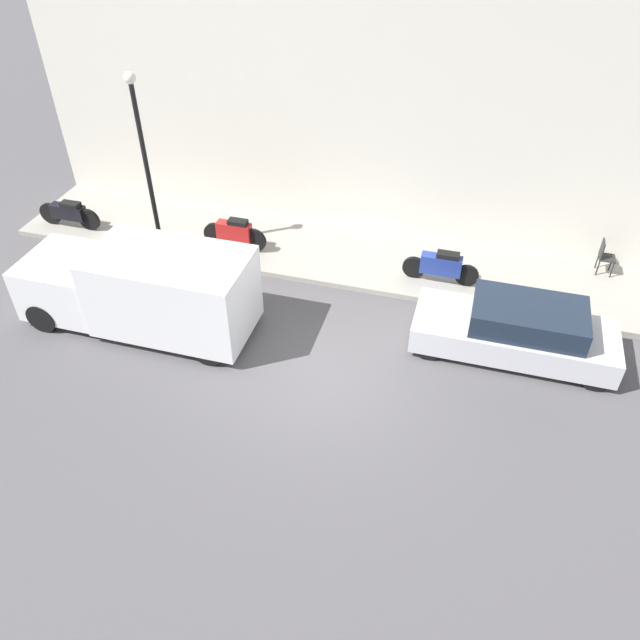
# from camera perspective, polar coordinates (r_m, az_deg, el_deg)

# --- Properties ---
(ground_plane) EXTENTS (60.00, 60.00, 0.00)m
(ground_plane) POSITION_cam_1_polar(r_m,az_deg,el_deg) (13.46, 0.37, -5.14)
(ground_plane) COLOR #514F51
(sidewalk) EXTENTS (2.95, 19.92, 0.14)m
(sidewalk) POSITION_cam_1_polar(r_m,az_deg,el_deg) (16.95, 4.61, 5.64)
(sidewalk) COLOR gray
(sidewalk) RESTS_ON ground_plane
(building_facade) EXTENTS (0.30, 19.92, 7.73)m
(building_facade) POSITION_cam_1_polar(r_m,az_deg,el_deg) (16.69, 6.57, 19.58)
(building_facade) COLOR silver
(building_facade) RESTS_ON ground_plane
(parked_car) EXTENTS (1.65, 4.36, 1.32)m
(parked_car) POSITION_cam_1_polar(r_m,az_deg,el_deg) (14.29, 17.60, -0.92)
(parked_car) COLOR silver
(parked_car) RESTS_ON ground_plane
(delivery_van) EXTENTS (1.93, 5.38, 2.05)m
(delivery_van) POSITION_cam_1_polar(r_m,az_deg,el_deg) (14.71, -16.11, 2.79)
(delivery_van) COLOR white
(delivery_van) RESTS_ON ground_plane
(motorcycle_blue) EXTENTS (0.30, 1.91, 0.86)m
(motorcycle_blue) POSITION_cam_1_polar(r_m,az_deg,el_deg) (15.95, 11.03, 4.88)
(motorcycle_blue) COLOR navy
(motorcycle_blue) RESTS_ON sidewalk
(motorcycle_red) EXTENTS (0.30, 1.78, 0.89)m
(motorcycle_red) POSITION_cam_1_polar(r_m,az_deg,el_deg) (17.11, -7.81, 7.90)
(motorcycle_red) COLOR #B21E1E
(motorcycle_red) RESTS_ON sidewalk
(motorcycle_black) EXTENTS (0.30, 1.90, 0.79)m
(motorcycle_black) POSITION_cam_1_polar(r_m,az_deg,el_deg) (19.33, -21.97, 9.06)
(motorcycle_black) COLOR black
(motorcycle_black) RESTS_ON sidewalk
(streetlamp) EXTENTS (0.29, 0.29, 4.74)m
(streetlamp) POSITION_cam_1_polar(r_m,az_deg,el_deg) (16.36, -15.85, 14.75)
(streetlamp) COLOR black
(streetlamp) RESTS_ON sidewalk
(cafe_chair) EXTENTS (0.40, 0.40, 0.91)m
(cafe_chair) POSITION_cam_1_polar(r_m,az_deg,el_deg) (17.53, 24.58, 5.42)
(cafe_chair) COLOR #262626
(cafe_chair) RESTS_ON sidewalk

